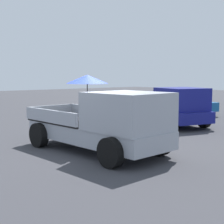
% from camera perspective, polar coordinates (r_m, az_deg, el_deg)
% --- Properties ---
extents(ground_plane, '(80.00, 80.00, 0.00)m').
position_cam_1_polar(ground_plane, '(10.82, -2.73, -6.51)').
color(ground_plane, '#38383D').
extents(pickup_truck_main, '(5.15, 2.49, 2.38)m').
position_cam_1_polar(pickup_truck_main, '(10.32, -1.08, -1.57)').
color(pickup_truck_main, black).
rests_on(pickup_truck_main, ground).
extents(pickup_truck_far, '(5.10, 3.12, 1.80)m').
position_cam_1_polar(pickup_truck_far, '(16.42, 9.48, 0.88)').
color(pickup_truck_far, black).
rests_on(pickup_truck_far, ground).
extents(parked_sedan_far, '(4.52, 2.47, 1.33)m').
position_cam_1_polar(parked_sedan_far, '(21.16, 11.61, 1.68)').
color(parked_sedan_far, black).
rests_on(parked_sedan_far, ground).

